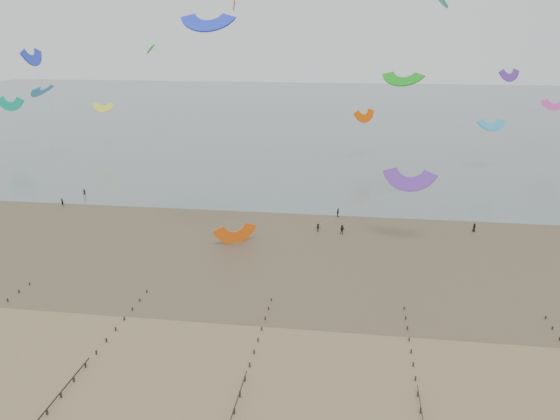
{
  "coord_description": "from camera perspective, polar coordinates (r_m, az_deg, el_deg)",
  "views": [
    {
      "loc": [
        14.52,
        -54.92,
        35.46
      ],
      "look_at": [
        2.97,
        28.0,
        8.0
      ],
      "focal_mm": 35.0,
      "sensor_mm": 36.0,
      "label": 1
    }
  ],
  "objects": [
    {
      "name": "kitesurfers",
      "position": [
        109.28,
        15.47,
        -1.0
      ],
      "size": [
        124.89,
        17.37,
        1.78
      ],
      "color": "black",
      "rests_on": "ground"
    },
    {
      "name": "kitesurfer_lead",
      "position": [
        125.36,
        -21.8,
        0.8
      ],
      "size": [
        0.66,
        0.48,
        1.68
      ],
      "primitive_type": "imported",
      "rotation": [
        0.0,
        0.0,
        3.0
      ],
      "color": "black",
      "rests_on": "ground"
    },
    {
      "name": "ground",
      "position": [
        66.96,
        -6.01,
        -13.93
      ],
      "size": [
        500.0,
        500.0,
        0.0
      ],
      "primitive_type": "plane",
      "color": "brown",
      "rests_on": "ground"
    },
    {
      "name": "grounded_kite",
      "position": [
        96.67,
        -4.68,
        -3.42
      ],
      "size": [
        8.38,
        7.93,
        3.65
      ],
      "primitive_type": null,
      "rotation": [
        1.54,
        0.0,
        0.57
      ],
      "color": "#E8570E",
      "rests_on": "ground"
    },
    {
      "name": "sea_and_shore",
      "position": [
        97.88,
        -3.57,
        -3.11
      ],
      "size": [
        500.0,
        665.0,
        0.03
      ],
      "color": "#475654",
      "rests_on": "ground"
    },
    {
      "name": "kites_airborne",
      "position": [
        142.89,
        -5.82,
        12.21
      ],
      "size": [
        237.45,
        111.85,
        39.3
      ],
      "color": "#1F36EE",
      "rests_on": "ground"
    }
  ]
}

